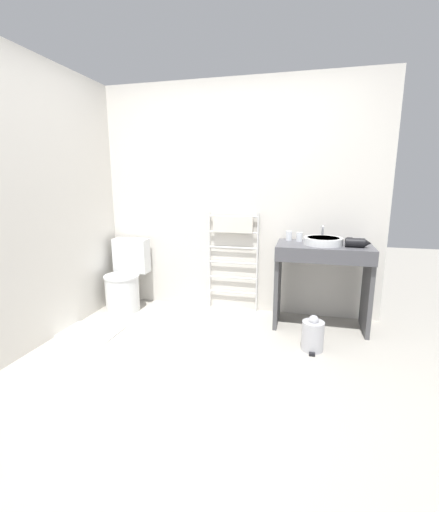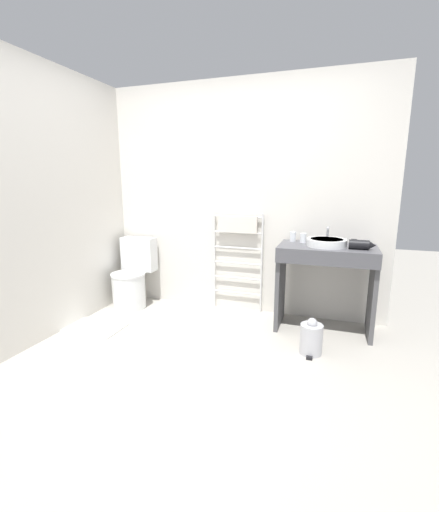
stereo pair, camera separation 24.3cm
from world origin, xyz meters
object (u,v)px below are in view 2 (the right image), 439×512
Objects in this scene: towel_radiator at (237,241)px; cup_near_edge at (303,238)px; hair_dryer at (361,244)px; toilet at (132,278)px; sink_basin at (327,242)px; trash_bin at (311,338)px; cup_near_wall at (293,237)px.

cup_near_edge is (0.70, -0.12, 0.09)m from towel_radiator.
cup_near_edge is at bearing 160.44° from hair_dryer.
toilet is 1.97m from cup_near_edge.
toilet is 2.46m from hair_dryer.
sink_basin is 0.30m from hair_dryer.
cup_near_edge is at bearing 104.30° from trash_bin.
cup_near_wall is at bearing 159.67° from cup_near_edge.
towel_radiator is 3.47× the size of trash_bin.
cup_near_wall is 0.66m from hair_dryer.
toilet is 0.72× the size of towel_radiator.
trash_bin is at bearing -41.41° from towel_radiator.
cup_near_wall is (0.60, -0.09, 0.09)m from towel_radiator.
towel_radiator is at bearing 171.88° from cup_near_wall.
cup_near_edge reaches higher than sink_basin.
toilet is 8.60× the size of cup_near_edge.
cup_near_edge reaches higher than toilet.
trash_bin is (0.16, -0.64, -0.74)m from cup_near_edge.
sink_basin reaches higher than toilet.
hair_dryer reaches higher than trash_bin.
towel_radiator is 0.96m from sink_basin.
sink_basin is 1.63× the size of hair_dryer.
hair_dryer is 0.94m from trash_bin.
cup_near_wall is at bearing -8.12° from towel_radiator.
cup_near_edge is 0.54m from hair_dryer.
sink_basin is 3.94× the size of cup_near_edge.
cup_near_edge is (-0.22, 0.12, 0.01)m from sink_basin.
hair_dryer is at bearing -1.33° from toilet.
cup_near_wall is 0.11m from cup_near_edge.
cup_near_edge is at bearing -10.02° from towel_radiator.
sink_basin is at bearing -28.83° from cup_near_edge.
cup_near_wall is 0.30× the size of trash_bin.
cup_near_wall is 1.04m from trash_bin.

